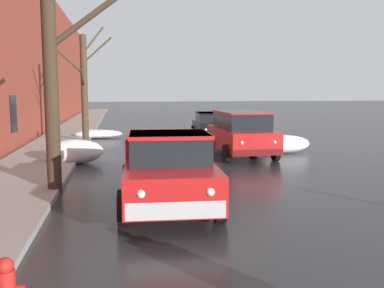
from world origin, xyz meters
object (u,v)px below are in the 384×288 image
at_px(bare_tree_mid_block, 84,86).
at_px(sedan_black_parked_kerbside_mid, 211,125).
at_px(suv_red_parked_kerbside_close, 241,132).
at_px(fire_hydrant, 6,286).
at_px(bare_tree_second_along_sidewalk, 51,63).
at_px(pickup_truck_red_approaching_near_lane, 168,168).

distance_m(bare_tree_mid_block, sedan_black_parked_kerbside_mid, 7.16).
xyz_separation_m(bare_tree_mid_block, sedan_black_parked_kerbside_mid, (6.69, 1.42, -2.11)).
xyz_separation_m(suv_red_parked_kerbside_close, fire_hydrant, (-6.19, -11.63, -0.63)).
relative_size(bare_tree_second_along_sidewalk, fire_hydrant, 9.82).
xyz_separation_m(pickup_truck_red_approaching_near_lane, fire_hydrant, (-2.44, -4.59, -0.52)).
bearing_deg(fire_hydrant, bare_tree_second_along_sidewalk, 92.67).
bearing_deg(suv_red_parked_kerbside_close, pickup_truck_red_approaching_near_lane, -118.08).
bearing_deg(suv_red_parked_kerbside_close, bare_tree_mid_block, 140.06).
relative_size(bare_tree_second_along_sidewalk, sedan_black_parked_kerbside_mid, 1.54).
bearing_deg(bare_tree_second_along_sidewalk, suv_red_parked_kerbside_close, 39.47).
height_order(bare_tree_mid_block, pickup_truck_red_approaching_near_lane, bare_tree_mid_block).
bearing_deg(bare_tree_second_along_sidewalk, fire_hydrant, -87.33).
relative_size(sedan_black_parked_kerbside_mid, fire_hydrant, 6.37).
distance_m(bare_tree_second_along_sidewalk, fire_hydrant, 6.97).
height_order(suv_red_parked_kerbside_close, sedan_black_parked_kerbside_mid, suv_red_parked_kerbside_close).
relative_size(suv_red_parked_kerbside_close, fire_hydrant, 6.10).
height_order(suv_red_parked_kerbside_close, fire_hydrant, suv_red_parked_kerbside_close).
height_order(pickup_truck_red_approaching_near_lane, suv_red_parked_kerbside_close, suv_red_parked_kerbside_close).
height_order(pickup_truck_red_approaching_near_lane, sedan_black_parked_kerbside_mid, pickup_truck_red_approaching_near_lane).
bearing_deg(suv_red_parked_kerbside_close, fire_hydrant, -118.04).
relative_size(bare_tree_mid_block, fire_hydrant, 8.43).
bearing_deg(pickup_truck_red_approaching_near_lane, fire_hydrant, -117.98).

